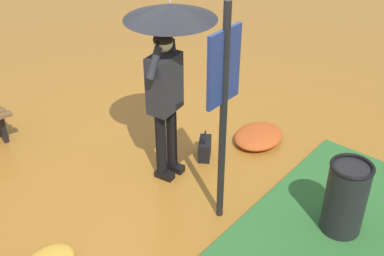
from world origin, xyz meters
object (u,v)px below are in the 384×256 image
trash_bin (345,199)px  handbag (205,148)px  info_sign_post (223,93)px  person_with_umbrella (168,48)px

trash_bin → handbag: bearing=85.7°
info_sign_post → trash_bin: bearing=-62.2°
person_with_umbrella → info_sign_post: 0.95m
person_with_umbrella → handbag: (0.45, -0.15, -1.42)m
person_with_umbrella → trash_bin: 2.32m
person_with_umbrella → info_sign_post: bearing=-105.9°
person_with_umbrella → handbag: size_ratio=5.53×
info_sign_post → trash_bin: info_sign_post is taller
info_sign_post → handbag: info_sign_post is taller
handbag → person_with_umbrella: bearing=162.2°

